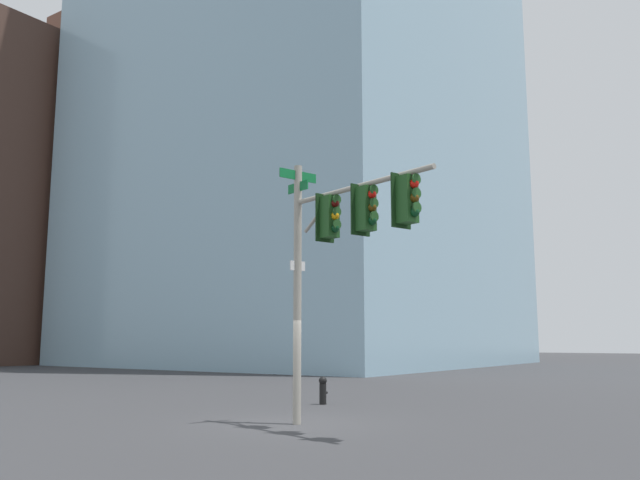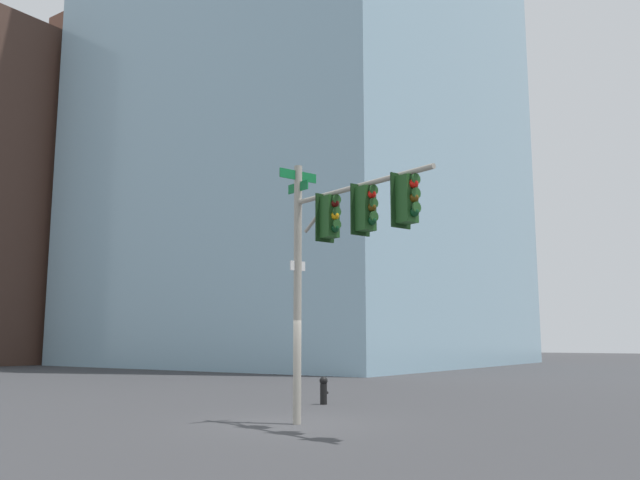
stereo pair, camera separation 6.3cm
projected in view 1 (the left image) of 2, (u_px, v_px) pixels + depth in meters
ground_plane at (292, 424)px, 16.15m from camera, size 200.00×200.00×0.00m
signal_pole_assembly at (341, 234)px, 15.39m from camera, size 1.90×4.81×6.43m
fire_hydrant at (323, 389)px, 21.06m from camera, size 0.34×0.26×0.87m
building_brick_nearside at (310, 111)px, 59.91m from camera, size 25.34×16.40×44.99m
building_brick_midblock at (10, 206)px, 63.14m from camera, size 18.17×18.22×29.38m
building_glass_tower at (308, 34)px, 61.92m from camera, size 31.23×30.60×60.74m
building_brick_farside at (173, 190)px, 69.49m from camera, size 20.19×17.67×35.28m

